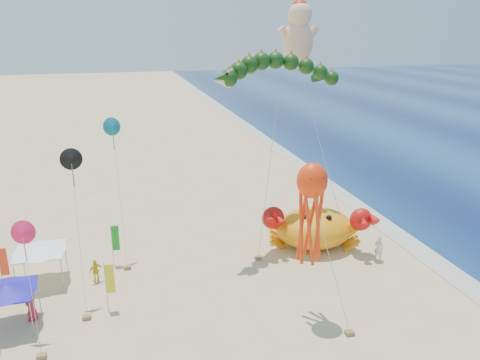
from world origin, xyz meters
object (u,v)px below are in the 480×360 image
(cherub_kite, at_px, (299,34))
(octopus_kite, at_px, (311,206))
(dragon_kite, at_px, (278,75))
(canopy_blue, at_px, (6,288))
(canopy_white, at_px, (39,249))
(crab_inflatable, at_px, (315,227))

(cherub_kite, height_order, octopus_kite, cherub_kite)
(dragon_kite, height_order, canopy_blue, dragon_kite)
(dragon_kite, bearing_deg, canopy_white, -171.41)
(crab_inflatable, relative_size, canopy_blue, 2.52)
(crab_inflatable, height_order, octopus_kite, octopus_kite)
(canopy_blue, height_order, canopy_white, same)
(octopus_kite, bearing_deg, canopy_blue, 169.88)
(cherub_kite, relative_size, canopy_blue, 5.61)
(crab_inflatable, height_order, canopy_blue, crab_inflatable)
(canopy_white, bearing_deg, canopy_blue, -103.43)
(octopus_kite, bearing_deg, cherub_kite, 72.19)
(octopus_kite, bearing_deg, dragon_kite, 81.51)
(crab_inflatable, bearing_deg, octopus_kite, -116.77)
(cherub_kite, height_order, canopy_white, cherub_kite)
(dragon_kite, distance_m, cherub_kite, 5.47)
(octopus_kite, relative_size, canopy_white, 2.78)
(dragon_kite, height_order, cherub_kite, cherub_kite)
(cherub_kite, bearing_deg, canopy_white, -162.93)
(crab_inflatable, bearing_deg, canopy_blue, -166.47)
(canopy_blue, relative_size, canopy_white, 0.98)
(octopus_kite, height_order, canopy_blue, octopus_kite)
(dragon_kite, height_order, canopy_white, dragon_kite)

